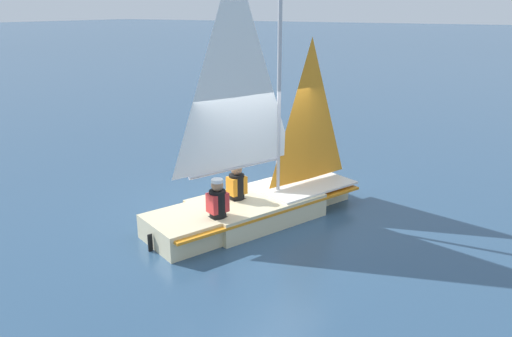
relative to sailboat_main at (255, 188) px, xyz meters
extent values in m
plane|color=#2D4C6B|center=(0.02, -0.01, -0.65)|extent=(260.00, 260.00, 0.00)
cube|color=beige|center=(0.02, -0.01, -0.43)|extent=(2.84, 2.31, 0.45)
cube|color=beige|center=(1.63, -0.67, -0.43)|extent=(1.26, 1.15, 0.45)
cube|color=beige|center=(-1.59, 0.65, -0.43)|extent=(1.43, 1.56, 0.45)
cube|color=orange|center=(0.02, -0.01, -0.28)|extent=(4.62, 3.05, 0.05)
cube|color=silver|center=(1.15, -0.47, -0.18)|extent=(2.38, 2.03, 0.04)
cylinder|color=#B7B7BC|center=(0.54, -0.22, 2.09)|extent=(0.08, 0.08, 4.58)
cylinder|color=#B7B7BC|center=(-0.41, 0.17, 0.51)|extent=(1.92, 0.84, 0.07)
pyramid|color=white|center=(-0.41, 0.17, 2.40)|extent=(1.82, 0.78, 3.71)
pyramid|color=orange|center=(1.31, -0.54, 1.37)|extent=(1.41, 0.62, 2.94)
cube|color=black|center=(-2.12, 0.87, -0.49)|extent=(0.09, 0.06, 0.32)
cube|color=black|center=(-0.23, 0.28, -0.42)|extent=(0.35, 0.33, 0.45)
cylinder|color=black|center=(-0.23, 0.28, 0.05)|extent=(0.39, 0.39, 0.50)
cube|color=orange|center=(-0.23, 0.28, 0.08)|extent=(0.41, 0.37, 0.35)
sphere|color=#A87A56|center=(-0.23, 0.28, 0.40)|extent=(0.22, 0.22, 0.22)
cube|color=black|center=(-1.15, 0.10, -0.42)|extent=(0.35, 0.33, 0.45)
cylinder|color=black|center=(-1.15, 0.10, 0.05)|extent=(0.39, 0.39, 0.50)
cube|color=red|center=(-1.15, 0.10, 0.08)|extent=(0.41, 0.37, 0.35)
sphere|color=#A87A56|center=(-1.15, 0.10, 0.40)|extent=(0.22, 0.22, 0.22)
cylinder|color=white|center=(-1.15, 0.10, 0.48)|extent=(0.27, 0.27, 0.06)
camera|label=1|loc=(-7.94, -4.65, 3.39)|focal=35.00mm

